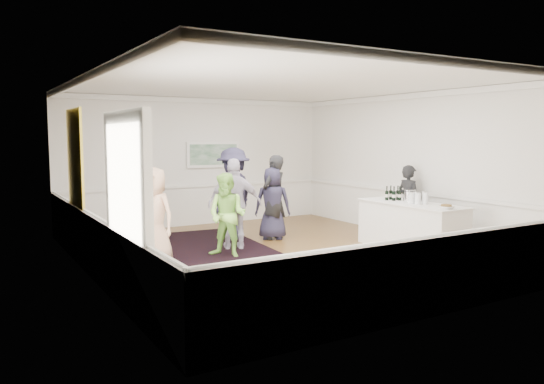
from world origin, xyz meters
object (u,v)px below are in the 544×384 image
nut_bowl (446,207)px  bartender (409,202)px  guest_green (227,215)px  ice_bucket (410,196)px  serving_table (411,226)px  guest_lilac (235,204)px  guest_navy (273,203)px  guest_tan (153,216)px  guest_dark_a (234,193)px  guest_dark_b (274,197)px

nut_bowl → bartender: bearing=64.5°
bartender → guest_green: size_ratio=1.04×
guest_green → ice_bucket: size_ratio=6.02×
serving_table → nut_bowl: bearing=-95.5°
guest_lilac → guest_navy: guest_lilac is taller
bartender → nut_bowl: 1.97m
ice_bucket → serving_table: bearing=-116.7°
bartender → guest_tan: bearing=82.2°
guest_lilac → guest_navy: size_ratio=1.14×
guest_tan → guest_dark_a: 2.63m
bartender → guest_navy: 2.98m
guest_lilac → guest_dark_a: guest_dark_a is taller
bartender → guest_tan: size_ratio=0.95×
bartender → guest_dark_b: (-2.54, 1.49, 0.11)m
serving_table → guest_dark_b: guest_dark_b is taller
nut_bowl → guest_dark_a: bearing=123.2°
guest_tan → guest_dark_b: guest_dark_b is taller
guest_green → guest_dark_a: 1.76m
guest_tan → guest_dark_a: size_ratio=0.86×
guest_green → serving_table: bearing=31.1°
guest_navy → ice_bucket: size_ratio=6.10×
guest_lilac → nut_bowl: bearing=159.2°
guest_dark_a → guest_green: bearing=23.9°
serving_table → guest_tan: (-4.78, 1.43, 0.39)m
guest_navy → guest_lilac: bearing=54.2°
bartender → ice_bucket: (-0.69, -0.70, 0.24)m
guest_dark_a → guest_dark_b: 0.89m
guest_navy → guest_tan: bearing=47.7°
guest_lilac → ice_bucket: (3.06, -1.68, 0.14)m
bartender → guest_green: 4.20m
guest_tan → guest_dark_b: (2.99, 0.90, 0.06)m
serving_table → guest_lilac: bearing=148.7°
bartender → guest_dark_a: bearing=57.6°
guest_green → ice_bucket: (3.49, -1.15, 0.27)m
guest_dark_b → guest_navy: size_ratio=1.16×
guest_navy → nut_bowl: size_ratio=5.70×
guest_lilac → guest_dark_b: bearing=-134.5°
guest_dark_b → ice_bucket: guest_dark_b is taller
guest_navy → ice_bucket: (1.89, -2.18, 0.25)m
guest_navy → guest_dark_a: bearing=-2.8°
serving_table → nut_bowl: (-0.09, -0.93, 0.50)m
guest_dark_a → guest_navy: (0.71, -0.47, -0.21)m
guest_lilac → nut_bowl: (2.90, -2.75, 0.07)m
serving_table → guest_tan: guest_tan is taller
guest_dark_a → nut_bowl: size_ratio=7.19×
ice_bucket → bartender: bearing=45.5°
guest_green → guest_lilac: 0.69m
guest_tan → guest_green: guest_tan is taller
guest_tan → guest_green: bearing=48.8°
guest_tan → nut_bowl: bearing=27.9°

